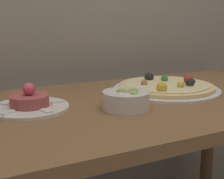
{
  "coord_description": "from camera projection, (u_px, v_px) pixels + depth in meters",
  "views": [
    {
      "loc": [
        -0.46,
        -0.49,
        0.98
      ],
      "look_at": [
        -0.04,
        0.34,
        0.76
      ],
      "focal_mm": 50.0,
      "sensor_mm": 36.0,
      "label": 1
    }
  ],
  "objects": [
    {
      "name": "small_bowl",
      "position": [
        126.0,
        99.0,
        0.89
      ],
      "size": [
        0.14,
        0.14,
        0.07
      ],
      "color": "silver",
      "rests_on": "dining_table"
    },
    {
      "name": "pizza_plate",
      "position": [
        166.0,
        87.0,
        1.12
      ],
      "size": [
        0.38,
        0.38,
        0.05
      ],
      "color": "silver",
      "rests_on": "dining_table"
    },
    {
      "name": "dining_table",
      "position": [
        125.0,
        132.0,
        1.0
      ],
      "size": [
        1.38,
        0.66,
        0.72
      ],
      "color": "brown",
      "rests_on": "ground_plane"
    },
    {
      "name": "tartare_plate",
      "position": [
        30.0,
        104.0,
        0.89
      ],
      "size": [
        0.22,
        0.22,
        0.08
      ],
      "color": "silver",
      "rests_on": "dining_table"
    }
  ]
}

